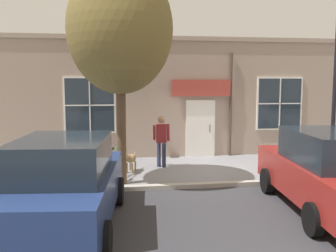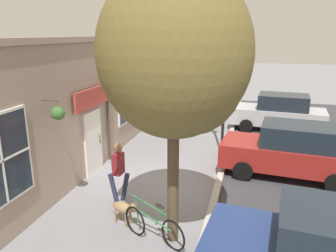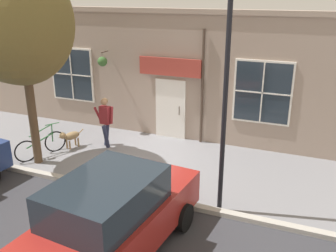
{
  "view_description": "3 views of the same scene",
  "coord_description": "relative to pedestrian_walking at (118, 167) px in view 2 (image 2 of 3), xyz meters",
  "views": [
    {
      "loc": [
        11.36,
        -2.95,
        2.75
      ],
      "look_at": [
        -1.13,
        -1.11,
        1.28
      ],
      "focal_mm": 40.0,
      "sensor_mm": 36.0,
      "label": 1
    },
    {
      "loc": [
        2.82,
        -9.04,
        4.51
      ],
      "look_at": [
        0.06,
        1.54,
        1.41
      ],
      "focal_mm": 35.0,
      "sensor_mm": 36.0,
      "label": 2
    },
    {
      "loc": [
        9.46,
        4.85,
        4.98
      ],
      "look_at": [
        -0.82,
        0.71,
        0.93
      ],
      "focal_mm": 40.0,
      "sensor_mm": 36.0,
      "label": 3
    }
  ],
  "objects": [
    {
      "name": "parked_car_far_end",
      "position": [
        4.67,
        8.4,
        -0.14
      ],
      "size": [
        4.45,
        2.25,
        1.75
      ],
      "color": "#B7B7BC",
      "rests_on": "ground_plane"
    },
    {
      "name": "dog_on_leash",
      "position": [
        0.57,
        -1.04,
        -0.59
      ],
      "size": [
        0.93,
        0.46,
        0.66
      ],
      "color": "#997A51",
      "rests_on": "ground_plane"
    },
    {
      "name": "street_lamp",
      "position": [
        2.37,
        4.51,
        2.42
      ],
      "size": [
        0.32,
        0.32,
        5.33
      ],
      "color": "black",
      "rests_on": "ground_plane"
    },
    {
      "name": "leaning_bicycle",
      "position": [
        1.45,
        -1.52,
        -0.64
      ],
      "size": [
        1.61,
        0.73,
        1.01
      ],
      "color": "black",
      "rests_on": "ground_plane"
    },
    {
      "name": "storefront_facade",
      "position": [
        -1.78,
        1.41,
        1.2
      ],
      "size": [
        0.95,
        18.0,
        4.42
      ],
      "color": "gray",
      "rests_on": "ground_plane"
    },
    {
      "name": "parked_car_mid_block",
      "position": [
        4.73,
        2.98,
        -0.14
      ],
      "size": [
        4.45,
        2.25,
        1.75
      ],
      "color": "maroon",
      "rests_on": "ground_plane"
    },
    {
      "name": "pedestrian_walking",
      "position": [
        0.0,
        0.0,
        0.0
      ],
      "size": [
        0.59,
        0.58,
        1.7
      ],
      "color": "#282D47",
      "rests_on": "ground_plane"
    },
    {
      "name": "ground_plane",
      "position": [
        0.56,
        1.41,
        -1.02
      ],
      "size": [
        90.0,
        90.0,
        0.0
      ],
      "primitive_type": "plane",
      "color": "gray"
    },
    {
      "name": "street_tree_by_curb",
      "position": [
        1.92,
        -1.32,
        2.97
      ],
      "size": [
        3.08,
        2.77,
        5.82
      ],
      "color": "brown",
      "rests_on": "ground_plane"
    }
  ]
}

